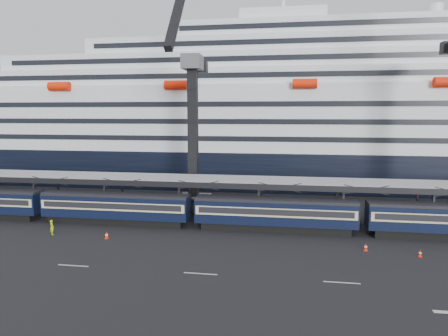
% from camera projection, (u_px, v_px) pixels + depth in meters
% --- Properties ---
extents(ground, '(260.00, 260.00, 0.00)m').
position_uv_depth(ground, '(358.00, 266.00, 36.70)').
color(ground, black).
rests_on(ground, ground).
extents(train, '(133.05, 3.00, 4.05)m').
position_uv_depth(train, '(303.00, 214.00, 46.90)').
color(train, black).
rests_on(train, ground).
extents(canopy, '(130.00, 6.25, 5.53)m').
position_uv_depth(canopy, '(341.00, 184.00, 49.69)').
color(canopy, '#999CA1').
rests_on(canopy, ground).
extents(cruise_ship, '(214.09, 28.84, 34.00)m').
position_uv_depth(cruise_ship, '(316.00, 121.00, 80.19)').
color(cruise_ship, black).
rests_on(cruise_ship, ground).
extents(crane_dark_near, '(4.50, 17.75, 35.08)m').
position_uv_depth(crane_dark_near, '(192.00, 128.00, 56.34)').
color(crane_dark_near, '#505258').
rests_on(crane_dark_near, ground).
extents(worker, '(0.76, 0.72, 1.74)m').
position_uv_depth(worker, '(52.00, 227.00, 46.04)').
color(worker, '#C4E50C').
rests_on(worker, ground).
extents(traffic_cone_b, '(0.42, 0.42, 0.85)m').
position_uv_depth(traffic_cone_b, '(107.00, 235.00, 44.71)').
color(traffic_cone_b, '#FD2508').
rests_on(traffic_cone_b, ground).
extents(traffic_cone_c, '(0.38, 0.38, 0.75)m').
position_uv_depth(traffic_cone_c, '(106.00, 235.00, 44.63)').
color(traffic_cone_c, '#FD2508').
rests_on(traffic_cone_c, ground).
extents(traffic_cone_d, '(0.37, 0.37, 0.73)m').
position_uv_depth(traffic_cone_d, '(420.00, 253.00, 39.06)').
color(traffic_cone_d, '#FD2508').
rests_on(traffic_cone_d, ground).
extents(traffic_cone_e, '(0.41, 0.41, 0.82)m').
position_uv_depth(traffic_cone_e, '(366.00, 247.00, 40.73)').
color(traffic_cone_e, '#FD2508').
rests_on(traffic_cone_e, ground).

